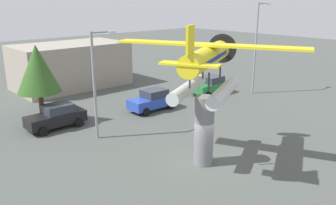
# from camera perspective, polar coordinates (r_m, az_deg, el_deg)

# --- Properties ---
(ground_plane) EXTENTS (140.00, 140.00, 0.00)m
(ground_plane) POSITION_cam_1_polar(r_m,az_deg,el_deg) (20.42, 5.75, -9.87)
(ground_plane) COLOR #4C514C
(display_pedestal) EXTENTS (1.10, 1.10, 3.99)m
(display_pedestal) POSITION_cam_1_polar(r_m,az_deg,el_deg) (19.62, 5.91, -4.65)
(display_pedestal) COLOR slate
(display_pedestal) RESTS_ON ground
(floatplane_monument) EXTENTS (7.13, 9.82, 4.00)m
(floatplane_monument) POSITION_cam_1_polar(r_m,az_deg,el_deg) (18.73, 6.36, 5.99)
(floatplane_monument) COLOR silver
(floatplane_monument) RESTS_ON display_pedestal
(car_mid_black) EXTENTS (4.20, 2.02, 1.76)m
(car_mid_black) POSITION_cam_1_polar(r_m,az_deg,el_deg) (26.59, -17.83, -2.17)
(car_mid_black) COLOR black
(car_mid_black) RESTS_ON ground
(car_far_blue) EXTENTS (4.20, 2.02, 1.76)m
(car_far_blue) POSITION_cam_1_polar(r_m,az_deg,el_deg) (29.44, -2.53, 0.43)
(car_far_blue) COLOR #2847B7
(car_far_blue) RESTS_ON ground
(car_distant_green) EXTENTS (4.20, 2.02, 1.76)m
(car_distant_green) POSITION_cam_1_polar(r_m,az_deg,el_deg) (34.77, 7.08, 2.85)
(car_distant_green) COLOR #237A38
(car_distant_green) RESTS_ON ground
(streetlight_primary) EXTENTS (1.84, 0.28, 7.15)m
(streetlight_primary) POSITION_cam_1_polar(r_m,az_deg,el_deg) (23.14, -11.61, 4.10)
(streetlight_primary) COLOR gray
(streetlight_primary) RESTS_ON ground
(streetlight_secondary) EXTENTS (1.84, 0.28, 8.77)m
(streetlight_secondary) POSITION_cam_1_polar(r_m,az_deg,el_deg) (35.13, 14.37, 9.50)
(streetlight_secondary) COLOR gray
(streetlight_secondary) RESTS_ON ground
(storefront_building) EXTENTS (11.41, 6.56, 4.59)m
(storefront_building) POSITION_cam_1_polar(r_m,az_deg,el_deg) (38.68, -15.64, 5.90)
(storefront_building) COLOR #9E9384
(storefront_building) RESTS_ON ground
(tree_east) EXTENTS (3.16, 3.16, 5.97)m
(tree_east) POSITION_cam_1_polar(r_m,az_deg,el_deg) (27.09, -20.61, 5.15)
(tree_east) COLOR brown
(tree_east) RESTS_ON ground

